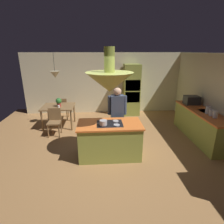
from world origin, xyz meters
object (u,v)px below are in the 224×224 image
Objects in this scene: oven_tower at (131,90)px; canister_flour at (216,115)px; chair_facing_island at (54,120)px; microwave_on_counter at (192,100)px; canister_tea at (208,110)px; cooking_pot_on_cooktop at (103,123)px; cup_on_table at (59,107)px; canister_sugar at (211,113)px; chair_by_back_wall at (62,107)px; potted_plant_on_table at (59,102)px; person_at_island at (117,112)px; kitchen_island at (110,140)px; dining_table at (58,109)px.

canister_flour is at bearing -60.26° from oven_tower.
microwave_on_counter is at bearing 1.40° from chair_facing_island.
canister_tea is 0.46× the size of microwave_on_counter.
cooking_pot_on_cooktop is (1.54, -1.54, 0.48)m from chair_facing_island.
canister_sugar is at bearing -18.42° from cup_on_table.
microwave_on_counter reaches higher than cup_on_table.
chair_by_back_wall is 4.74m from microwave_on_counter.
potted_plant_on_table reaches higher than chair_by_back_wall.
chair_by_back_wall is 5.08m from canister_tea.
person_at_island is 1.91× the size of chair_facing_island.
kitchen_island is at bearing -151.80° from microwave_on_counter.
potted_plant_on_table is at bearing 161.67° from canister_tea.
canister_sugar is at bearing -6.92° from person_at_island.
potted_plant_on_table is (-1.65, 2.05, 0.47)m from kitchen_island.
oven_tower is at bearing 71.67° from person_at_island.
kitchen_island reaches higher than dining_table.
canister_sugar is at bearing 9.60° from cooking_pot_on_cooktop.
chair_facing_island is (-2.80, -1.83, -0.55)m from oven_tower.
potted_plant_on_table is 4.53m from microwave_on_counter.
person_at_island is 2.60m from canister_sugar.
chair_by_back_wall is at bearing 150.29° from canister_flour.
dining_table is 1.26× the size of chair_by_back_wall.
cup_on_table is 0.53× the size of canister_sugar.
microwave_on_counter is 3.43m from cooking_pot_on_cooktop.
kitchen_island is at bearing -108.74° from oven_tower.
canister_flour is at bearing -90.00° from canister_sugar.
dining_table is 4.81m from canister_tea.
person_at_island is 7.86× the size of canister_tea.
person_at_island is 2.90m from chair_by_back_wall.
chair_facing_island is at bearing 169.34° from canister_tea.
cooking_pot_on_cooktop is at bearing -140.91° from kitchen_island.
canister_sugar reaches higher than cooking_pot_on_cooktop.
chair_facing_island is 1.89× the size of microwave_on_counter.
canister_flour is 1.07× the size of cooking_pot_on_cooktop.
canister_sugar is (4.47, -1.49, 0.18)m from cup_on_table.
microwave_on_counter is (2.59, 0.83, 0.09)m from person_at_island.
potted_plant_on_table reaches higher than cooking_pot_on_cooktop.
potted_plant_on_table is 1.67× the size of cooking_pot_on_cooktop.
person_at_island reaches higher than microwave_on_counter.
oven_tower is 3.05m from dining_table.
canister_flour is at bearing 150.29° from chair_by_back_wall.
cooking_pot_on_cooktop is (-3.00, -0.51, -0.00)m from canister_sugar.
potted_plant_on_table reaches higher than dining_table.
cup_on_table is (0.07, -0.92, 0.30)m from chair_by_back_wall.
chair_facing_island is (-1.70, 1.41, 0.05)m from kitchen_island.
cooking_pot_on_cooktop reaches higher than cup_on_table.
chair_by_back_wall is 4.83× the size of cooking_pot_on_cooktop.
chair_facing_island is 1.00× the size of chair_by_back_wall.
canister_flour is at bearing -90.00° from microwave_on_counter.
kitchen_island is 2.71m from dining_table.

